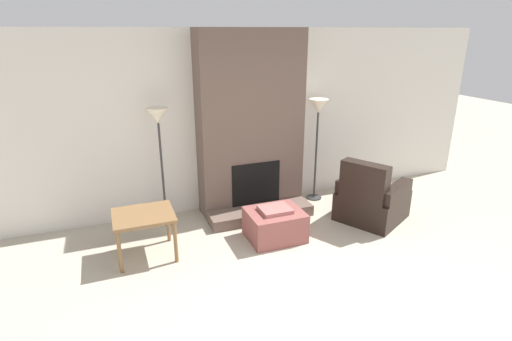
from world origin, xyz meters
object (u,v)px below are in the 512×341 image
object	(u,v)px
armchair	(370,201)
floor_lamp_right	(318,115)
floor_lamp_left	(158,126)
side_table	(144,220)
ottoman	(275,224)

from	to	relation	value
armchair	floor_lamp_right	size ratio (longest dim) A/B	0.71
armchair	floor_lamp_left	xyz separation A→B (m)	(-2.71, 0.97, 1.11)
side_table	floor_lamp_left	xyz separation A→B (m)	(0.36, 0.82, 0.91)
floor_lamp_left	floor_lamp_right	bearing A→B (deg)	0.00
armchair	floor_lamp_left	world-z (taller)	floor_lamp_left
ottoman	floor_lamp_right	world-z (taller)	floor_lamp_right
armchair	floor_lamp_left	bearing A→B (deg)	41.96
floor_lamp_left	floor_lamp_right	size ratio (longest dim) A/B	1.02
side_table	ottoman	bearing A→B (deg)	-5.67
side_table	floor_lamp_left	distance (m)	1.27
ottoman	floor_lamp_right	size ratio (longest dim) A/B	0.44
armchair	floor_lamp_right	world-z (taller)	floor_lamp_right
ottoman	side_table	xyz separation A→B (m)	(-1.60, 0.16, 0.28)
ottoman	side_table	distance (m)	1.64
armchair	side_table	size ratio (longest dim) A/B	1.63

